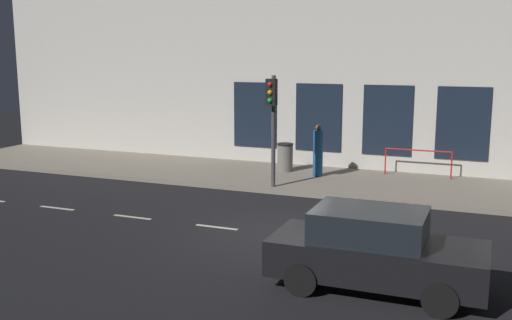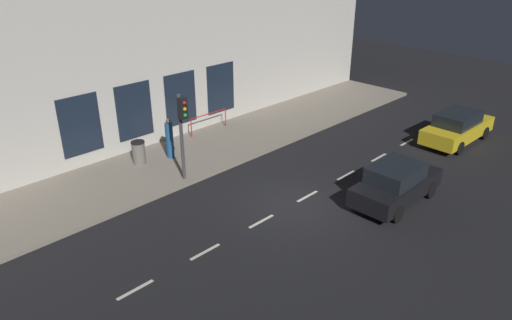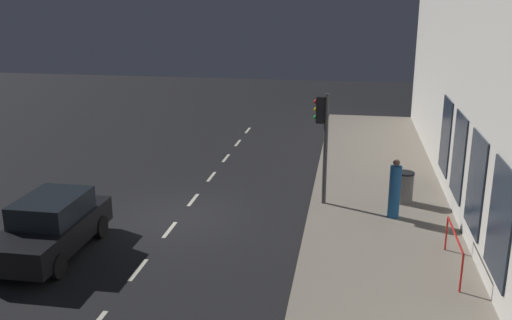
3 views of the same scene
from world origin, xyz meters
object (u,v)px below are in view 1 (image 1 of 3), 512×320
at_px(parked_car_1, 375,250).
at_px(trash_bin, 285,157).
at_px(traffic_light, 272,111).
at_px(pedestrian_0, 318,152).

height_order(parked_car_1, trash_bin, parked_car_1).
distance_m(traffic_light, pedestrian_0, 2.96).
xyz_separation_m(pedestrian_0, trash_bin, (0.42, 1.38, -0.34)).
bearing_deg(pedestrian_0, trash_bin, 24.78).
relative_size(traffic_light, trash_bin, 3.49).
relative_size(traffic_light, parked_car_1, 0.89).
distance_m(traffic_light, trash_bin, 3.40).
bearing_deg(trash_bin, parked_car_1, -151.75).
height_order(pedestrian_0, trash_bin, pedestrian_0).
bearing_deg(trash_bin, pedestrian_0, -107.01).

